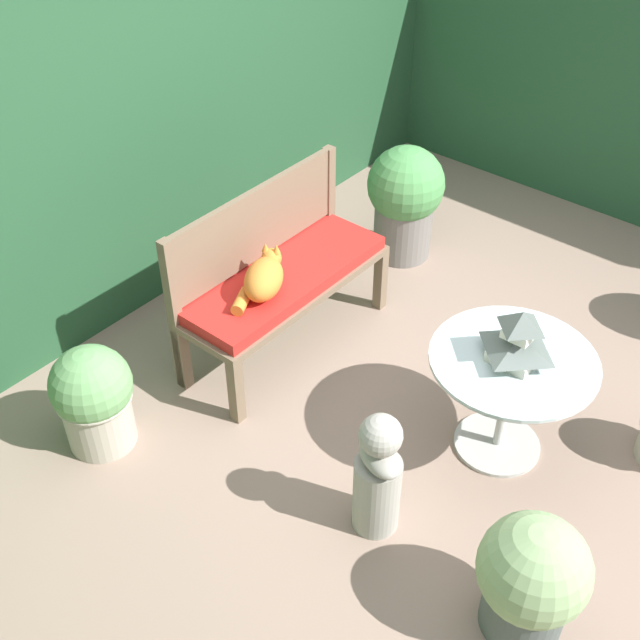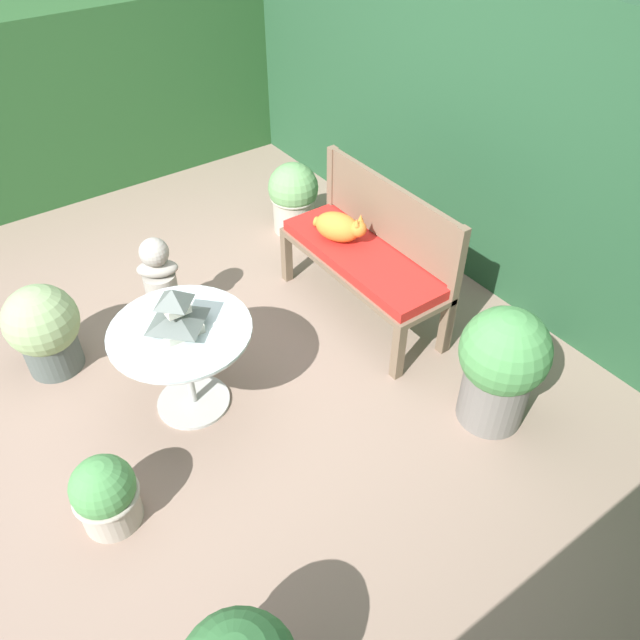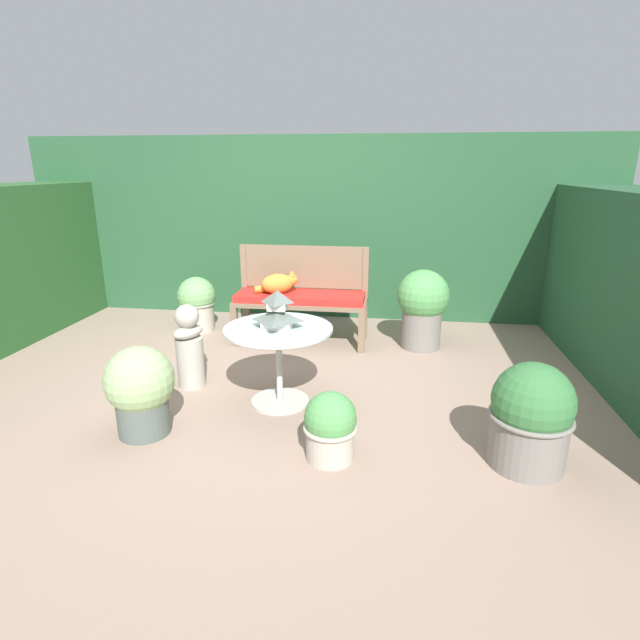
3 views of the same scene
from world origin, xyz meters
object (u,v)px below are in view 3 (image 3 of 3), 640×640
(potted_plant_table_far, at_px, (531,417))
(potted_plant_bench_right, at_px, (141,389))
(patio_table, at_px, (279,344))
(garden_bust, at_px, (189,347))
(potted_plant_path_edge, at_px, (197,303))
(cat, at_px, (278,284))
(potted_plant_patio_mid, at_px, (422,306))
(garden_bench, at_px, (300,301))
(potted_plant_bench_left, at_px, (330,427))
(pagoda_birdhouse, at_px, (278,312))

(potted_plant_table_far, bearing_deg, potted_plant_bench_right, 179.53)
(patio_table, height_order, garden_bust, garden_bust)
(patio_table, xyz_separation_m, potted_plant_path_edge, (-1.21, 1.52, -0.16))
(potted_plant_bench_right, bearing_deg, garden_bust, 88.34)
(cat, bearing_deg, patio_table, -103.60)
(potted_plant_patio_mid, xyz_separation_m, potted_plant_bench_right, (-1.83, -1.88, -0.10))
(garden_bench, xyz_separation_m, potted_plant_table_far, (1.65, -1.86, -0.11))
(potted_plant_bench_right, distance_m, potted_plant_bench_left, 1.23)
(pagoda_birdhouse, xyz_separation_m, potted_plant_bench_left, (0.45, -0.66, -0.48))
(patio_table, relative_size, potted_plant_table_far, 1.23)
(garden_bust, height_order, potted_plant_bench_right, garden_bust)
(potted_plant_path_edge, relative_size, potted_plant_bench_left, 1.36)
(potted_plant_path_edge, relative_size, potted_plant_table_far, 0.91)
(potted_plant_bench_right, bearing_deg, potted_plant_bench_left, -5.40)
(garden_bust, bearing_deg, garden_bench, -3.10)
(potted_plant_bench_right, bearing_deg, potted_plant_patio_mid, 45.69)
(patio_table, bearing_deg, cat, 102.87)
(cat, distance_m, garden_bust, 1.20)
(cat, xyz_separation_m, potted_plant_path_edge, (-0.92, 0.25, -0.30))
(potted_plant_table_far, bearing_deg, potted_plant_patio_mid, 105.00)
(potted_plant_table_far, height_order, potted_plant_bench_left, potted_plant_table_far)
(patio_table, distance_m, potted_plant_bench_left, 0.84)
(patio_table, xyz_separation_m, potted_plant_bench_left, (0.45, -0.66, -0.25))
(pagoda_birdhouse, bearing_deg, garden_bench, 93.64)
(patio_table, bearing_deg, potted_plant_patio_mid, 51.34)
(potted_plant_bench_left, bearing_deg, potted_plant_bench_right, 174.60)
(garden_bench, distance_m, pagoda_birdhouse, 1.33)
(garden_bust, xyz_separation_m, potted_plant_table_far, (2.32, -0.76, -0.01))
(garden_bust, height_order, potted_plant_bench_left, garden_bust)
(cat, bearing_deg, potted_plant_bench_right, -131.34)
(garden_bench, distance_m, potted_plant_bench_left, 2.04)
(cat, xyz_separation_m, potted_plant_bench_right, (-0.48, -1.81, -0.28))
(potted_plant_path_edge, height_order, potted_plant_bench_right, potted_plant_bench_right)
(pagoda_birdhouse, distance_m, potted_plant_bench_left, 0.94)
(pagoda_birdhouse, xyz_separation_m, potted_plant_table_far, (1.57, -0.57, -0.38))
(pagoda_birdhouse, height_order, potted_plant_bench_right, pagoda_birdhouse)
(garden_bust, bearing_deg, potted_plant_table_far, -80.15)
(pagoda_birdhouse, distance_m, garden_bust, 0.86)
(potted_plant_table_far, bearing_deg, garden_bench, 131.62)
(garden_bench, xyz_separation_m, potted_plant_bench_left, (0.53, -1.96, -0.21))
(potted_plant_bench_right, relative_size, potted_plant_table_far, 0.94)
(garden_bust, bearing_deg, potted_plant_path_edge, 47.14)
(cat, height_order, potted_plant_bench_left, cat)
(cat, xyz_separation_m, potted_plant_patio_mid, (1.35, 0.07, -0.18))
(pagoda_birdhouse, distance_m, potted_plant_bench_right, 1.02)
(patio_table, height_order, potted_plant_path_edge, patio_table)
(potted_plant_path_edge, bearing_deg, potted_plant_patio_mid, -4.67)
(potted_plant_bench_right, xyz_separation_m, potted_plant_bench_left, (1.22, -0.12, -0.10))
(potted_plant_path_edge, relative_size, potted_plant_bench_right, 0.97)
(pagoda_birdhouse, xyz_separation_m, potted_plant_patio_mid, (1.06, 1.33, -0.28))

